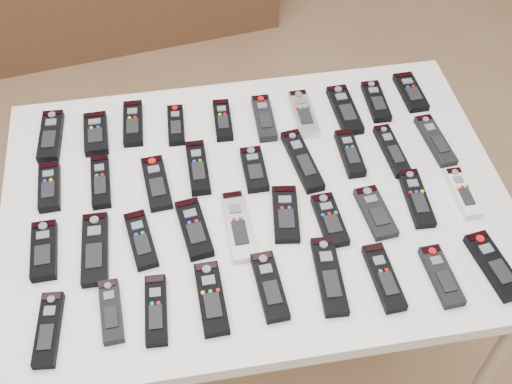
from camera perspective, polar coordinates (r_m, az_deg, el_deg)
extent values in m
plane|color=#97684D|center=(2.27, -4.02, -12.70)|extent=(4.00, 4.00, 0.00)
cube|color=white|center=(1.61, 0.00, -0.91)|extent=(1.25, 0.88, 0.04)
cylinder|color=beige|center=(1.90, 19.74, -14.99)|extent=(0.04, 0.04, 0.74)
cylinder|color=beige|center=(2.18, -16.54, -1.59)|extent=(0.04, 0.04, 0.74)
cylinder|color=beige|center=(2.27, 12.61, 2.10)|extent=(0.04, 0.04, 0.74)
cube|color=black|center=(1.81, -17.78, 4.75)|extent=(0.06, 0.18, 0.02)
cube|color=black|center=(1.78, -14.05, 5.06)|extent=(0.06, 0.15, 0.02)
cube|color=black|center=(1.79, -10.88, 6.02)|extent=(0.06, 0.17, 0.02)
cube|color=black|center=(1.77, -7.13, 5.93)|extent=(0.05, 0.15, 0.02)
cube|color=black|center=(1.77, -2.97, 6.40)|extent=(0.05, 0.15, 0.02)
cube|color=black|center=(1.77, 0.73, 6.59)|extent=(0.05, 0.17, 0.02)
cube|color=#B7B7BC|center=(1.79, 4.21, 6.95)|extent=(0.05, 0.17, 0.02)
cube|color=black|center=(1.81, 7.89, 7.25)|extent=(0.06, 0.18, 0.02)
cube|color=black|center=(1.85, 10.62, 7.93)|extent=(0.05, 0.16, 0.02)
cube|color=black|center=(1.91, 13.58, 8.64)|extent=(0.06, 0.15, 0.02)
cube|color=black|center=(1.68, -17.90, 0.44)|extent=(0.06, 0.15, 0.02)
cube|color=black|center=(1.66, -13.64, 0.91)|extent=(0.05, 0.17, 0.02)
cube|color=black|center=(1.63, -8.84, 0.79)|extent=(0.07, 0.17, 0.02)
cube|color=black|center=(1.65, -5.19, 2.18)|extent=(0.05, 0.17, 0.02)
cube|color=black|center=(1.64, -0.15, 2.04)|extent=(0.06, 0.14, 0.02)
cube|color=black|center=(1.66, 4.13, 2.80)|extent=(0.08, 0.21, 0.02)
cube|color=black|center=(1.69, 8.35, 3.43)|extent=(0.05, 0.16, 0.02)
cube|color=black|center=(1.72, 11.99, 3.62)|extent=(0.05, 0.18, 0.02)
cube|color=black|center=(1.78, 15.64, 4.46)|extent=(0.06, 0.18, 0.02)
cube|color=black|center=(1.56, -18.32, -4.95)|extent=(0.06, 0.16, 0.02)
cube|color=black|center=(1.53, -14.12, -4.92)|extent=(0.06, 0.20, 0.02)
cube|color=black|center=(1.53, -10.19, -4.21)|extent=(0.08, 0.17, 0.02)
cube|color=black|center=(1.53, -5.52, -3.25)|extent=(0.08, 0.17, 0.02)
cube|color=#B7B7BC|center=(1.53, -1.60, -3.02)|extent=(0.06, 0.20, 0.02)
cube|color=black|center=(1.55, 2.65, -1.96)|extent=(0.08, 0.17, 0.02)
cube|color=black|center=(1.55, 6.57, -2.49)|extent=(0.06, 0.15, 0.02)
cube|color=black|center=(1.58, 10.57, -1.79)|extent=(0.07, 0.16, 0.02)
cube|color=black|center=(1.63, 14.06, -0.53)|extent=(0.06, 0.18, 0.02)
cube|color=silver|center=(1.67, 17.86, -0.07)|extent=(0.04, 0.15, 0.02)
cube|color=black|center=(1.45, -17.96, -11.54)|extent=(0.06, 0.17, 0.02)
cube|color=black|center=(1.43, -12.76, -10.30)|extent=(0.05, 0.15, 0.02)
cube|color=black|center=(1.42, -8.87, -10.32)|extent=(0.05, 0.17, 0.02)
cube|color=black|center=(1.42, -3.99, -9.42)|extent=(0.06, 0.18, 0.02)
cube|color=black|center=(1.43, 1.22, -8.38)|extent=(0.06, 0.17, 0.02)
cube|color=black|center=(1.46, 6.52, -7.41)|extent=(0.06, 0.20, 0.02)
cube|color=black|center=(1.47, 11.29, -7.45)|extent=(0.06, 0.17, 0.02)
cube|color=black|center=(1.50, 16.15, -7.18)|extent=(0.06, 0.16, 0.02)
cube|color=black|center=(1.56, 20.40, -6.15)|extent=(0.08, 0.19, 0.02)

